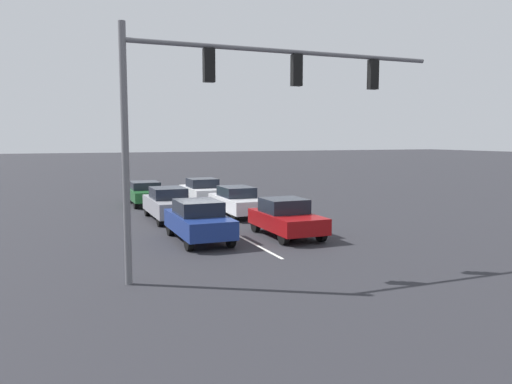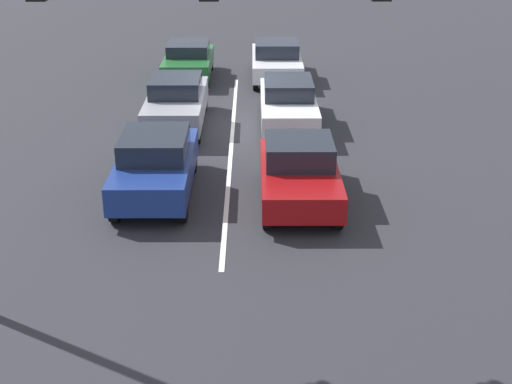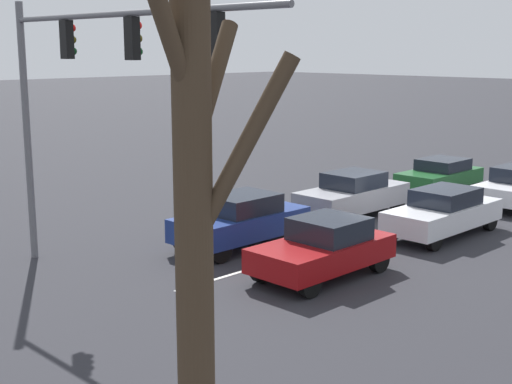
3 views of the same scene
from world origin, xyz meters
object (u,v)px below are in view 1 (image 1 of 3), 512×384
Objects in this scene: car_white_leftlane_second at (237,201)px; car_gray_midlane_second at (168,204)px; car_maroon_leftlane_front at (286,218)px; traffic_signal_gantry at (234,96)px; car_silver_leftlane_third at (202,190)px; car_darkgreen_midlane_third at (145,193)px; car_navy_midlane_front at (199,220)px.

car_gray_midlane_second is (3.65, 0.01, 0.04)m from car_white_leftlane_second.
car_maroon_leftlane_front is 7.00m from car_gray_midlane_second.
car_maroon_leftlane_front is at bearing 90.02° from car_white_leftlane_second.
car_silver_leftlane_third is at bearing -102.62° from traffic_signal_gantry.
car_gray_midlane_second reaches higher than car_silver_leftlane_third.
car_gray_midlane_second reaches higher than car_maroon_leftlane_front.
car_gray_midlane_second reaches higher than car_darkgreen_midlane_third.
car_white_leftlane_second is 5.93m from car_silver_leftlane_third.
car_gray_midlane_second is at bearing 0.21° from car_white_leftlane_second.
car_gray_midlane_second is at bearing -58.62° from car_maroon_leftlane_front.
car_white_leftlane_second reaches higher than car_darkgreen_midlane_third.
car_gray_midlane_second reaches higher than car_navy_midlane_front.
car_maroon_leftlane_front is 5.99m from car_white_leftlane_second.
traffic_signal_gantry is (0.25, 4.99, 4.48)m from car_navy_midlane_front.
car_darkgreen_midlane_third is at bearing -90.43° from traffic_signal_gantry.
car_maroon_leftlane_front reaches higher than car_silver_leftlane_third.
traffic_signal_gantry reaches higher than car_navy_midlane_front.
car_maroon_leftlane_front is at bearing 172.92° from car_navy_midlane_front.
car_white_leftlane_second is 3.65m from car_gray_midlane_second.
car_gray_midlane_second is 11.44m from traffic_signal_gantry.
traffic_signal_gantry is at bearing 89.57° from car_darkgreen_midlane_third.
car_maroon_leftlane_front is at bearing -130.56° from traffic_signal_gantry.
car_navy_midlane_front reaches higher than car_white_leftlane_second.
car_navy_midlane_front is 0.93× the size of car_white_leftlane_second.
car_gray_midlane_second reaches higher than car_white_leftlane_second.
car_maroon_leftlane_front is at bearing 121.38° from car_gray_midlane_second.
car_white_leftlane_second is at bearing -179.79° from car_gray_midlane_second.
car_maroon_leftlane_front is 1.00× the size of car_darkgreen_midlane_third.
car_silver_leftlane_third is at bearing 177.62° from car_darkgreen_midlane_third.
car_white_leftlane_second is at bearing -123.25° from car_navy_midlane_front.
car_gray_midlane_second is at bearing 59.87° from car_silver_leftlane_third.
car_maroon_leftlane_front is 0.87× the size of car_white_leftlane_second.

